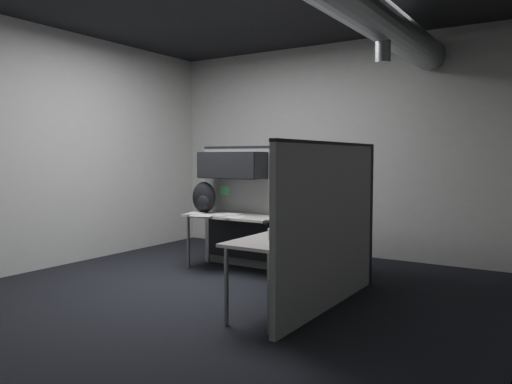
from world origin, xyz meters
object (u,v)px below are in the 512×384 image
Objects in this scene: desk at (272,232)px; monitor at (329,201)px; keyboard at (286,222)px; backpack at (204,198)px; phone at (290,232)px.

monitor is at bearing 27.70° from desk.
backpack is at bearing 166.63° from keyboard.
phone is (0.45, -0.73, 0.02)m from keyboard.
keyboard is (0.23, -0.08, 0.14)m from desk.
keyboard is 1.52m from backpack.
backpack reaches higher than desk.
desk is 10.38× the size of phone.
phone is at bearing -50.14° from desk.
desk is at bearing -158.70° from monitor.
keyboard reaches higher than desk.
keyboard is at bearing -28.10° from backpack.
desk is at bearing -27.03° from backpack.
phone reaches higher than keyboard.
monitor reaches higher than backpack.
phone is at bearing -58.15° from keyboard.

